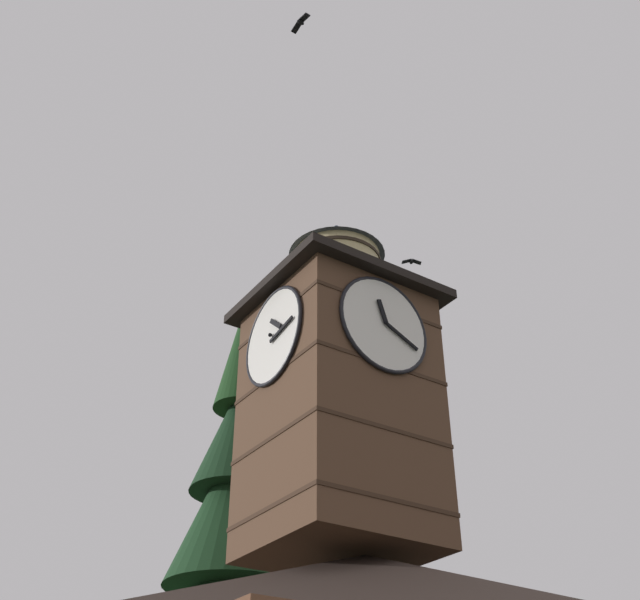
{
  "coord_description": "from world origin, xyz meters",
  "views": [
    {
      "loc": [
        9.54,
        13.32,
        1.67
      ],
      "look_at": [
        -0.69,
        -2.14,
        13.83
      ],
      "focal_mm": 45.32,
      "sensor_mm": 36.0,
      "label": 1
    }
  ],
  "objects_px": {
    "clock_tower": "(338,392)",
    "flying_bird_low": "(411,262)",
    "flying_bird_high": "(301,22)",
    "moon": "(278,508)"
  },
  "relations": [
    {
      "from": "clock_tower",
      "to": "flying_bird_low",
      "type": "height_order",
      "value": "flying_bird_low"
    },
    {
      "from": "clock_tower",
      "to": "flying_bird_high",
      "type": "height_order",
      "value": "flying_bird_high"
    },
    {
      "from": "flying_bird_low",
      "to": "flying_bird_high",
      "type": "bearing_deg",
      "value": 37.61
    },
    {
      "from": "clock_tower",
      "to": "flying_bird_low",
      "type": "distance_m",
      "value": 9.94
    },
    {
      "from": "moon",
      "to": "flying_bird_low",
      "type": "xyz_separation_m",
      "value": [
        7.74,
        22.21,
        1.36
      ]
    },
    {
      "from": "clock_tower",
      "to": "flying_bird_high",
      "type": "relative_size",
      "value": 14.5
    },
    {
      "from": "clock_tower",
      "to": "moon",
      "type": "relative_size",
      "value": 6.09
    },
    {
      "from": "clock_tower",
      "to": "flying_bird_high",
      "type": "bearing_deg",
      "value": 47.23
    },
    {
      "from": "moon",
      "to": "flying_bird_low",
      "type": "bearing_deg",
      "value": 70.78
    },
    {
      "from": "moon",
      "to": "clock_tower",
      "type": "bearing_deg",
      "value": 62.52
    }
  ]
}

